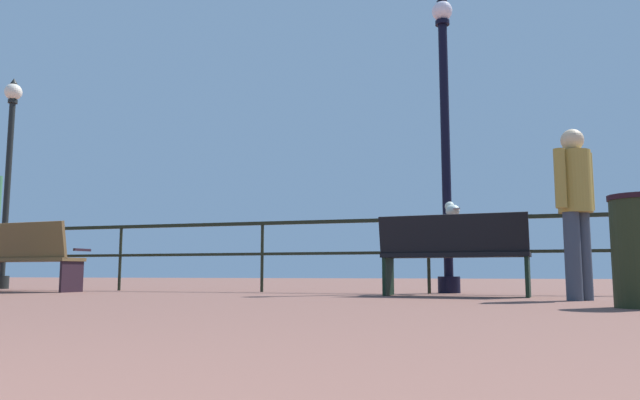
% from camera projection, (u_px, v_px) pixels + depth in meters
% --- Properties ---
extents(pier_railing, '(18.87, 0.05, 1.00)m').
position_uv_depth(pier_railing, '(428.00, 236.00, 7.92)').
color(pier_railing, black).
rests_on(pier_railing, ground_plane).
extents(bench_far_left, '(1.75, 0.75, 0.98)m').
position_uv_depth(bench_far_left, '(24.00, 254.00, 8.65)').
color(bench_far_left, brown).
rests_on(bench_far_left, ground_plane).
extents(bench_near_left, '(1.71, 0.71, 0.93)m').
position_uv_depth(bench_near_left, '(453.00, 250.00, 6.91)').
color(bench_near_left, black).
rests_on(bench_near_left, ground_plane).
extents(lamppost_left, '(0.29, 0.29, 3.68)m').
position_uv_depth(lamppost_left, '(9.00, 165.00, 10.43)').
color(lamppost_left, black).
rests_on(lamppost_left, ground_plane).
extents(lamppost_center, '(0.30, 0.30, 4.18)m').
position_uv_depth(lamppost_center, '(445.00, 134.00, 8.28)').
color(lamppost_center, black).
rests_on(lamppost_center, ground_plane).
extents(person_by_bench, '(0.40, 0.44, 1.70)m').
position_uv_depth(person_by_bench, '(575.00, 201.00, 5.96)').
color(person_by_bench, '#363F50').
rests_on(person_by_bench, ground_plane).
extents(seagull_on_rail, '(0.26, 0.43, 0.21)m').
position_uv_depth(seagull_on_rail, '(452.00, 210.00, 7.90)').
color(seagull_on_rail, silver).
rests_on(seagull_on_rail, pier_railing).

